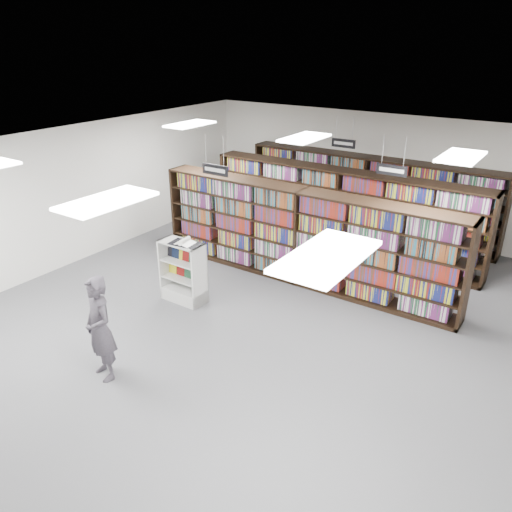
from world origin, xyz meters
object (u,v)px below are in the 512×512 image
Objects in this scene: endcap_display at (185,280)px; shopper at (100,329)px; open_book at (185,242)px; bookshelf_row_near at (301,236)px.

endcap_display is 0.74× the size of shopper.
shopper is (0.52, -2.59, -0.45)m from open_book.
open_book is (0.11, -0.05, 0.87)m from endcap_display.
open_book is 0.38× the size of shopper.
endcap_display is 1.96× the size of open_book.
bookshelf_row_near is 10.63× the size of open_book.
shopper reaches higher than endcap_display.
endcap_display is 2.75m from shopper.
bookshelf_row_near reaches higher than open_book.
bookshelf_row_near reaches higher than endcap_display.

